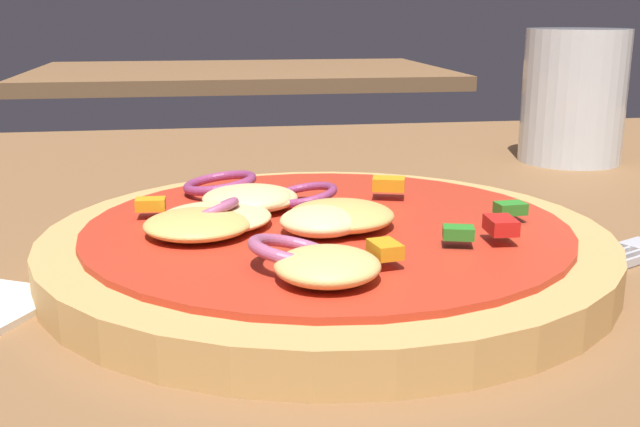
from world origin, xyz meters
name	(u,v)px	position (x,y,z in m)	size (l,w,h in m)	color
dining_table	(351,317)	(0.00, 0.00, 0.01)	(1.29, 0.95, 0.03)	brown
pizza	(320,242)	(-0.01, 0.03, 0.04)	(0.26, 0.26, 0.03)	tan
beer_glass	(573,105)	(0.23, 0.26, 0.07)	(0.08, 0.08, 0.10)	silver
background_table	(240,75)	(0.02, 1.28, 0.01)	(0.82, 0.52, 0.03)	brown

